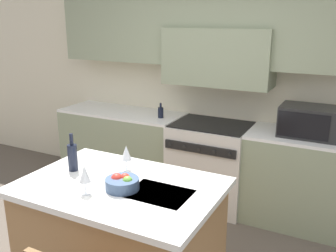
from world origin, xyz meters
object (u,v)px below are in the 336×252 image
(wine_bottle, at_px, (73,157))
(wine_glass_far, at_px, (126,154))
(range_stove, at_px, (210,164))
(microwave, at_px, (312,122))
(oil_bottle_on_counter, at_px, (161,112))
(fruit_bowl, at_px, (122,183))
(wine_glass_near, at_px, (85,175))

(wine_bottle, xyz_separation_m, wine_glass_far, (0.37, 0.18, 0.03))
(wine_bottle, distance_m, wine_glass_far, 0.41)
(wine_bottle, relative_size, wine_glass_far, 1.45)
(range_stove, xyz_separation_m, microwave, (1.01, 0.02, 0.62))
(wine_glass_far, relative_size, oil_bottle_on_counter, 1.17)
(range_stove, height_order, wine_bottle, wine_bottle)
(wine_bottle, relative_size, fruit_bowl, 1.27)
(microwave, height_order, wine_glass_near, microwave)
(range_stove, xyz_separation_m, wine_glass_near, (-0.17, -1.92, 0.59))
(range_stove, relative_size, microwave, 1.60)
(range_stove, bearing_deg, wine_glass_near, -94.99)
(range_stove, relative_size, oil_bottle_on_counter, 5.44)
(microwave, relative_size, oil_bottle_on_counter, 3.40)
(wine_glass_near, xyz_separation_m, oil_bottle_on_counter, (-0.44, 1.88, -0.05))
(range_stove, relative_size, wine_bottle, 3.20)
(fruit_bowl, bearing_deg, wine_glass_near, -135.85)
(wine_bottle, distance_m, fruit_bowl, 0.54)
(microwave, xyz_separation_m, fruit_bowl, (-1.00, -1.76, -0.12))
(microwave, distance_m, wine_glass_near, 2.26)
(range_stove, xyz_separation_m, wine_glass_far, (-0.14, -1.46, 0.59))
(wine_glass_near, bearing_deg, wine_bottle, 141.40)
(microwave, bearing_deg, fruit_bowl, -119.51)
(wine_glass_near, bearing_deg, wine_glass_far, 86.83)
(range_stove, relative_size, fruit_bowl, 4.05)
(range_stove, distance_m, wine_glass_near, 2.01)
(range_stove, distance_m, fruit_bowl, 1.81)
(wine_glass_far, height_order, oil_bottle_on_counter, wine_glass_far)
(range_stove, bearing_deg, wine_glass_far, -95.56)
(wine_bottle, bearing_deg, wine_glass_far, 26.40)
(wine_glass_far, bearing_deg, microwave, 52.11)
(range_stove, distance_m, microwave, 1.18)
(microwave, bearing_deg, wine_bottle, -132.45)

